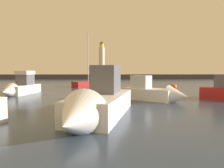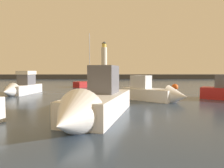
{
  "view_description": "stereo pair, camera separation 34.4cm",
  "coord_description": "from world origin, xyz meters",
  "px_view_note": "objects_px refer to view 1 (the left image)",
  "views": [
    {
      "loc": [
        1.03,
        -2.93,
        2.73
      ],
      "look_at": [
        1.91,
        17.84,
        1.41
      ],
      "focal_mm": 32.75,
      "sensor_mm": 36.0,
      "label": 1
    },
    {
      "loc": [
        1.37,
        -2.94,
        2.73
      ],
      "look_at": [
        1.91,
        17.84,
        1.41
      ],
      "focal_mm": 32.75,
      "sensor_mm": 36.0,
      "label": 2
    }
  ],
  "objects_px": {
    "motorboat_0": "(97,104)",
    "sailboat_moored": "(91,84)",
    "mooring_buoy": "(174,87)",
    "motorboat_3": "(21,87)",
    "lighthouse": "(102,59)",
    "motorboat_2": "(155,93)"
  },
  "relations": [
    {
      "from": "lighthouse",
      "to": "motorboat_2",
      "type": "bearing_deg",
      "value": -84.26
    },
    {
      "from": "motorboat_0",
      "to": "motorboat_3",
      "type": "bearing_deg",
      "value": 126.04
    },
    {
      "from": "motorboat_0",
      "to": "mooring_buoy",
      "type": "bearing_deg",
      "value": 58.84
    },
    {
      "from": "motorboat_0",
      "to": "mooring_buoy",
      "type": "relative_size",
      "value": 10.21
    },
    {
      "from": "lighthouse",
      "to": "motorboat_0",
      "type": "distance_m",
      "value": 60.89
    },
    {
      "from": "motorboat_2",
      "to": "sailboat_moored",
      "type": "xyz_separation_m",
      "value": [
        -6.91,
        17.46,
        -0.21
      ]
    },
    {
      "from": "lighthouse",
      "to": "mooring_buoy",
      "type": "xyz_separation_m",
      "value": [
        10.55,
        -43.43,
        -6.54
      ]
    },
    {
      "from": "motorboat_2",
      "to": "mooring_buoy",
      "type": "height_order",
      "value": "motorboat_2"
    },
    {
      "from": "motorboat_2",
      "to": "mooring_buoy",
      "type": "distance_m",
      "value": 11.22
    },
    {
      "from": "motorboat_0",
      "to": "lighthouse",
      "type": "bearing_deg",
      "value": 90.17
    },
    {
      "from": "motorboat_0",
      "to": "mooring_buoy",
      "type": "distance_m",
      "value": 20.04
    },
    {
      "from": "motorboat_0",
      "to": "motorboat_3",
      "type": "xyz_separation_m",
      "value": [
        -9.31,
        12.79,
        -0.0
      ]
    },
    {
      "from": "mooring_buoy",
      "to": "motorboat_3",
      "type": "bearing_deg",
      "value": -167.51
    },
    {
      "from": "motorboat_2",
      "to": "motorboat_3",
      "type": "bearing_deg",
      "value": 158.9
    },
    {
      "from": "lighthouse",
      "to": "motorboat_3",
      "type": "relative_size",
      "value": 1.74
    },
    {
      "from": "motorboat_0",
      "to": "sailboat_moored",
      "type": "relative_size",
      "value": 1.02
    },
    {
      "from": "lighthouse",
      "to": "sailboat_moored",
      "type": "xyz_separation_m",
      "value": [
        -1.54,
        -35.92,
        -6.49
      ]
    },
    {
      "from": "motorboat_2",
      "to": "sailboat_moored",
      "type": "bearing_deg",
      "value": 111.59
    },
    {
      "from": "lighthouse",
      "to": "motorboat_3",
      "type": "height_order",
      "value": "lighthouse"
    },
    {
      "from": "motorboat_0",
      "to": "mooring_buoy",
      "type": "height_order",
      "value": "motorboat_0"
    },
    {
      "from": "motorboat_0",
      "to": "sailboat_moored",
      "type": "distance_m",
      "value": 24.73
    },
    {
      "from": "motorboat_2",
      "to": "sailboat_moored",
      "type": "distance_m",
      "value": 18.78
    }
  ]
}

